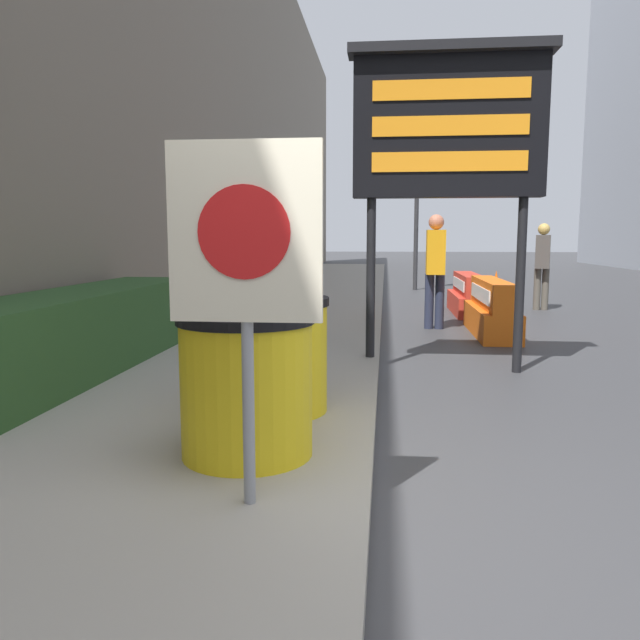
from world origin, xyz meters
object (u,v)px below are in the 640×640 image
barrel_drum_middle (275,354)px  jersey_barrier_orange_far (491,311)px  pedestrian_passerby (543,259)px  traffic_light_near_curb (417,181)px  jersey_barrier_red_striped (468,296)px  pedestrian_worker (435,262)px  warning_sign (245,254)px  barrel_drum_foreground (247,384)px  traffic_cone_mid (496,286)px  traffic_cone_near (491,320)px  message_board (449,128)px

barrel_drum_middle → jersey_barrier_orange_far: size_ratio=0.40×
pedestrian_passerby → traffic_light_near_curb: bearing=42.1°
barrel_drum_middle → jersey_barrier_red_striped: barrel_drum_middle is taller
traffic_light_near_curb → pedestrian_worker: bearing=-90.3°
warning_sign → pedestrian_passerby: warning_sign is taller
traffic_light_near_curb → pedestrian_passerby: (2.32, -4.52, -1.95)m
barrel_drum_foreground → barrel_drum_middle: same height
barrel_drum_middle → traffic_light_near_curb: size_ratio=0.21×
barrel_drum_foreground → traffic_cone_mid: (3.39, 11.11, -0.24)m
warning_sign → jersey_barrier_red_striped: warning_sign is taller
barrel_drum_foreground → traffic_cone_near: size_ratio=1.54×
message_board → pedestrian_worker: message_board is taller
barrel_drum_middle → jersey_barrier_red_striped: bearing=72.3°
jersey_barrier_red_striped → warning_sign: bearing=-103.7°
barrel_drum_middle → warning_sign: warning_sign is taller
jersey_barrier_red_striped → traffic_light_near_curb: size_ratio=0.52×
barrel_drum_middle → warning_sign: size_ratio=0.49×
traffic_cone_mid → pedestrian_passerby: bearing=-71.1°
message_board → pedestrian_worker: bearing=87.4°
warning_sign → pedestrian_passerby: bearing=69.2°
message_board → pedestrian_passerby: 6.80m
pedestrian_passerby → traffic_cone_mid: bearing=33.8°
warning_sign → traffic_cone_near: size_ratio=3.13×
message_board → jersey_barrier_red_striped: size_ratio=1.61×
jersey_barrier_orange_far → traffic_light_near_curb: bearing=95.6°
barrel_drum_middle → warning_sign: (0.17, -1.71, 0.81)m
traffic_cone_near → traffic_light_near_curb: bearing=94.8°
warning_sign → jersey_barrier_red_striped: size_ratio=0.83×
pedestrian_passerby → jersey_barrier_red_striped: bearing=130.4°
traffic_cone_near → pedestrian_passerby: 4.24m
traffic_cone_mid → message_board: bearing=-103.6°
barrel_drum_middle → traffic_cone_mid: bearing=71.5°
barrel_drum_middle → message_board: bearing=56.6°
jersey_barrier_orange_far → traffic_light_near_curb: traffic_light_near_curb is taller
barrel_drum_foreground → pedestrian_worker: (1.63, 6.47, 0.50)m
warning_sign → jersey_barrier_red_striped: 9.67m
warning_sign → traffic_cone_mid: (3.22, 11.83, -1.05)m
jersey_barrier_orange_far → warning_sign: bearing=-108.9°
warning_sign → jersey_barrier_orange_far: bearing=71.1°
barrel_drum_foreground → jersey_barrier_orange_far: barrel_drum_foreground is taller
barrel_drum_foreground → traffic_cone_mid: size_ratio=1.25×
barrel_drum_foreground → barrel_drum_middle: 0.99m
barrel_drum_foreground → pedestrian_passerby: 10.18m
warning_sign → pedestrian_worker: 7.34m
traffic_cone_near → pedestrian_worker: size_ratio=0.31×
traffic_light_near_curb → pedestrian_passerby: 5.44m
pedestrian_worker → message_board: bearing=-1.1°
traffic_light_near_curb → pedestrian_worker: 7.65m
barrel_drum_middle → traffic_cone_mid: 10.67m
message_board → jersey_barrier_orange_far: bearing=70.4°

